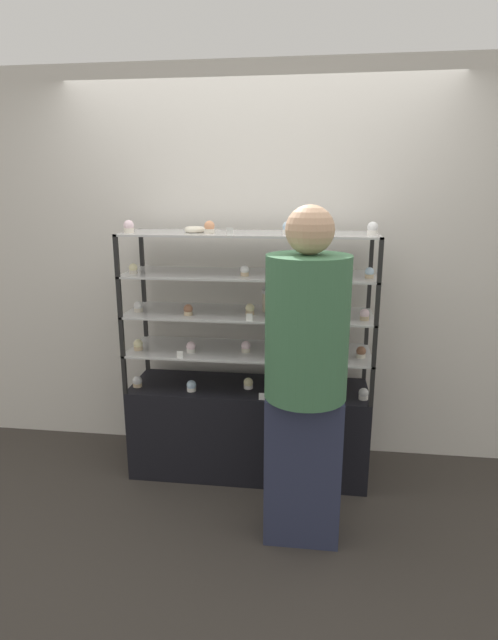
% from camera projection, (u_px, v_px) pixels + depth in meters
% --- Properties ---
extents(ground_plane, '(20.00, 20.00, 0.00)m').
position_uv_depth(ground_plane, '(249.00, 468.00, 3.35)').
color(ground_plane, '#38332D').
extents(back_wall, '(8.00, 0.05, 2.60)m').
position_uv_depth(back_wall, '(256.00, 268.00, 3.39)').
color(back_wall, silver).
rests_on(back_wall, ground_plane).
extents(display_base, '(1.51, 0.46, 0.59)m').
position_uv_depth(display_base, '(249.00, 428.00, 3.28)').
color(display_base, black).
rests_on(display_base, ground_plane).
extents(display_riser_lower, '(1.51, 0.46, 0.24)m').
position_uv_depth(display_riser_lower, '(249.00, 352.00, 3.15)').
color(display_riser_lower, black).
rests_on(display_riser_lower, display_base).
extents(display_riser_middle, '(1.51, 0.46, 0.24)m').
position_uv_depth(display_riser_middle, '(249.00, 314.00, 3.09)').
color(display_riser_middle, black).
rests_on(display_riser_middle, display_riser_lower).
extents(display_riser_upper, '(1.51, 0.46, 0.24)m').
position_uv_depth(display_riser_upper, '(249.00, 276.00, 3.02)').
color(display_riser_upper, black).
rests_on(display_riser_upper, display_riser_middle).
extents(display_riser_top, '(1.51, 0.46, 0.24)m').
position_uv_depth(display_riser_top, '(249.00, 235.00, 2.96)').
color(display_riser_top, black).
rests_on(display_riser_top, display_riser_upper).
extents(layer_cake_centerpiece, '(0.21, 0.21, 0.14)m').
position_uv_depth(layer_cake_centerpiece, '(278.00, 300.00, 3.11)').
color(layer_cake_centerpiece, beige).
rests_on(layer_cake_centerpiece, display_riser_middle).
extents(sheet_cake_frosted, '(0.26, 0.15, 0.07)m').
position_uv_depth(sheet_cake_frosted, '(319.00, 384.00, 3.15)').
color(sheet_cake_frosted, '#DBBC84').
rests_on(sheet_cake_frosted, display_base).
extents(cupcake_0, '(0.06, 0.06, 0.07)m').
position_uv_depth(cupcake_0, '(137.00, 382.00, 3.19)').
color(cupcake_0, '#CCB28C').
rests_on(cupcake_0, display_base).
extents(cupcake_1, '(0.06, 0.06, 0.07)m').
position_uv_depth(cupcake_1, '(191.00, 386.00, 3.12)').
color(cupcake_1, white).
rests_on(cupcake_1, display_base).
extents(cupcake_2, '(0.06, 0.06, 0.07)m').
position_uv_depth(cupcake_2, '(248.00, 383.00, 3.16)').
color(cupcake_2, white).
rests_on(cupcake_2, display_base).
extents(cupcake_3, '(0.06, 0.06, 0.07)m').
position_uv_depth(cupcake_3, '(364.00, 394.00, 3.00)').
color(cupcake_3, white).
rests_on(cupcake_3, display_base).
extents(price_tag_0, '(0.04, 0.00, 0.04)m').
position_uv_depth(price_tag_0, '(262.00, 397.00, 2.99)').
color(price_tag_0, white).
rests_on(price_tag_0, display_base).
extents(cupcake_4, '(0.06, 0.06, 0.07)m').
position_uv_depth(cupcake_4, '(138.00, 345.00, 3.14)').
color(cupcake_4, '#CCB28C').
rests_on(cupcake_4, display_riser_lower).
extents(cupcake_5, '(0.06, 0.06, 0.07)m').
position_uv_depth(cupcake_5, '(191.00, 347.00, 3.09)').
color(cupcake_5, white).
rests_on(cupcake_5, display_riser_lower).
extents(cupcake_6, '(0.06, 0.06, 0.07)m').
position_uv_depth(cupcake_6, '(246.00, 347.00, 3.10)').
color(cupcake_6, beige).
rests_on(cupcake_6, display_riser_lower).
extents(cupcake_7, '(0.06, 0.06, 0.07)m').
position_uv_depth(cupcake_7, '(304.00, 353.00, 2.98)').
color(cupcake_7, beige).
rests_on(cupcake_7, display_riser_lower).
extents(cupcake_8, '(0.06, 0.06, 0.07)m').
position_uv_depth(cupcake_8, '(361.00, 352.00, 2.99)').
color(cupcake_8, beige).
rests_on(cupcake_8, display_riser_lower).
extents(price_tag_1, '(0.04, 0.00, 0.04)m').
position_uv_depth(price_tag_1, '(180.00, 355.00, 2.99)').
color(price_tag_1, white).
rests_on(price_tag_1, display_riser_lower).
extents(cupcake_9, '(0.06, 0.06, 0.07)m').
position_uv_depth(cupcake_9, '(138.00, 307.00, 3.09)').
color(cupcake_9, beige).
rests_on(cupcake_9, display_riser_middle).
extents(cupcake_10, '(0.06, 0.06, 0.07)m').
position_uv_depth(cupcake_10, '(188.00, 310.00, 3.01)').
color(cupcake_10, '#CCB28C').
rests_on(cupcake_10, display_riser_middle).
extents(cupcake_11, '(0.06, 0.06, 0.07)m').
position_uv_depth(cupcake_11, '(250.00, 309.00, 3.03)').
color(cupcake_11, '#CCB28C').
rests_on(cupcake_11, display_riser_middle).
extents(cupcake_12, '(0.06, 0.06, 0.07)m').
position_uv_depth(cupcake_12, '(305.00, 311.00, 2.98)').
color(cupcake_12, beige).
rests_on(cupcake_12, display_riser_middle).
extents(cupcake_13, '(0.06, 0.06, 0.07)m').
position_uv_depth(cupcake_13, '(365.00, 315.00, 2.89)').
color(cupcake_13, '#CCB28C').
rests_on(cupcake_13, display_riser_middle).
extents(price_tag_2, '(0.04, 0.00, 0.04)m').
position_uv_depth(price_tag_2, '(249.00, 317.00, 2.87)').
color(price_tag_2, white).
rests_on(price_tag_2, display_riser_middle).
extents(cupcake_14, '(0.05, 0.05, 0.06)m').
position_uv_depth(cupcake_14, '(133.00, 269.00, 3.00)').
color(cupcake_14, beige).
rests_on(cupcake_14, display_riser_upper).
extents(cupcake_15, '(0.05, 0.05, 0.06)m').
position_uv_depth(cupcake_15, '(245.00, 271.00, 2.92)').
color(cupcake_15, '#CCB28C').
rests_on(cupcake_15, display_riser_upper).
extents(cupcake_16, '(0.05, 0.05, 0.06)m').
position_uv_depth(cupcake_16, '(369.00, 273.00, 2.85)').
color(cupcake_16, '#CCB28C').
rests_on(cupcake_16, display_riser_upper).
extents(price_tag_3, '(0.04, 0.00, 0.04)m').
position_uv_depth(price_tag_3, '(274.00, 276.00, 2.79)').
color(price_tag_3, white).
rests_on(price_tag_3, display_riser_upper).
extents(cupcake_17, '(0.06, 0.06, 0.07)m').
position_uv_depth(cupcake_17, '(129.00, 227.00, 2.95)').
color(cupcake_17, beige).
rests_on(cupcake_17, display_riser_top).
extents(cupcake_18, '(0.06, 0.06, 0.07)m').
position_uv_depth(cupcake_18, '(209.00, 227.00, 2.88)').
color(cupcake_18, beige).
rests_on(cupcake_18, display_riser_top).
extents(cupcake_19, '(0.06, 0.06, 0.07)m').
position_uv_depth(cupcake_19, '(288.00, 228.00, 2.82)').
color(cupcake_19, white).
rests_on(cupcake_19, display_riser_top).
extents(cupcake_20, '(0.06, 0.06, 0.07)m').
position_uv_depth(cupcake_20, '(373.00, 229.00, 2.79)').
color(cupcake_20, white).
rests_on(cupcake_20, display_riser_top).
extents(price_tag_4, '(0.04, 0.00, 0.04)m').
position_uv_depth(price_tag_4, '(230.00, 232.00, 2.76)').
color(price_tag_4, white).
rests_on(price_tag_4, display_riser_top).
extents(donut_glazed, '(0.12, 0.12, 0.03)m').
position_uv_depth(donut_glazed, '(195.00, 230.00, 2.97)').
color(donut_glazed, '#EFE5CC').
rests_on(donut_glazed, display_riser_top).
extents(customer_figure, '(0.41, 0.41, 1.75)m').
position_uv_depth(customer_figure, '(306.00, 373.00, 2.47)').
color(customer_figure, '#282D47').
rests_on(customer_figure, ground_plane).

